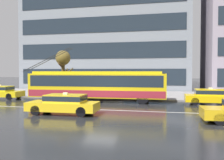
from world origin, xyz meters
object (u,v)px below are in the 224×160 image
(taxi_queued_behind_bus, at_px, (1,92))
(bus_shelter, at_px, (107,78))
(street_tree_bare, at_px, (63,60))
(pedestrian_approaching_curb, at_px, (102,82))
(pedestrian_walking_past, at_px, (122,87))
(trolleybus, at_px, (97,85))
(taxi_oncoming_near, at_px, (64,103))
(taxi_ahead_of_bus, at_px, (212,96))
(pedestrian_at_shelter, at_px, (78,86))
(pedestrian_waiting_by_pole, at_px, (86,80))

(taxi_queued_behind_bus, relative_size, bus_shelter, 1.12)
(bus_shelter, bearing_deg, street_tree_bare, -172.25)
(pedestrian_approaching_curb, xyz_separation_m, pedestrian_walking_past, (1.97, 0.55, -0.53))
(trolleybus, relative_size, taxi_oncoming_near, 2.93)
(bus_shelter, relative_size, pedestrian_approaching_curb, 2.00)
(taxi_oncoming_near, relative_size, pedestrian_approaching_curb, 2.39)
(pedestrian_walking_past, bearing_deg, taxi_ahead_of_bus, -20.81)
(street_tree_bare, bearing_deg, taxi_ahead_of_bus, -12.47)
(pedestrian_at_shelter, bearing_deg, taxi_oncoming_near, -74.10)
(trolleybus, xyz_separation_m, pedestrian_at_shelter, (-3.24, 3.77, -0.40))
(trolleybus, relative_size, pedestrian_walking_past, 8.08)
(pedestrian_approaching_curb, bearing_deg, taxi_ahead_of_bus, -14.13)
(trolleybus, relative_size, pedestrian_approaching_curb, 7.02)
(taxi_queued_behind_bus, bearing_deg, pedestrian_walking_past, 15.10)
(taxi_oncoming_near, relative_size, pedestrian_at_shelter, 2.77)
(taxi_queued_behind_bus, bearing_deg, pedestrian_approaching_curb, 15.01)
(pedestrian_at_shelter, distance_m, pedestrian_walking_past, 4.97)
(trolleybus, relative_size, taxi_queued_behind_bus, 3.13)
(street_tree_bare, bearing_deg, pedestrian_waiting_by_pole, 4.84)
(pedestrian_approaching_curb, distance_m, pedestrian_waiting_by_pole, 2.14)
(bus_shelter, bearing_deg, pedestrian_at_shelter, -177.33)
(street_tree_bare, bearing_deg, taxi_queued_behind_bus, -147.81)
(taxi_oncoming_near, xyz_separation_m, pedestrian_waiting_by_pole, (-2.05, 10.49, 1.06))
(trolleybus, xyz_separation_m, bus_shelter, (-0.09, 3.92, 0.53))
(taxi_ahead_of_bus, bearing_deg, pedestrian_at_shelter, 164.10)
(taxi_ahead_of_bus, relative_size, street_tree_bare, 0.92)
(taxi_queued_behind_bus, bearing_deg, taxi_ahead_of_bus, 0.22)
(pedestrian_at_shelter, relative_size, pedestrian_walking_past, 1.00)
(pedestrian_waiting_by_pole, bearing_deg, bus_shelter, 11.17)
(taxi_oncoming_near, distance_m, pedestrian_approaching_curb, 9.63)
(taxi_oncoming_near, height_order, pedestrian_approaching_curb, pedestrian_approaching_curb)
(taxi_ahead_of_bus, relative_size, taxi_queued_behind_bus, 1.04)
(pedestrian_walking_past, relative_size, street_tree_bare, 0.34)
(taxi_ahead_of_bus, height_order, taxi_oncoming_near, same)
(trolleybus, relative_size, pedestrian_waiting_by_pole, 6.58)
(taxi_ahead_of_bus, distance_m, pedestrian_at_shelter, 13.55)
(pedestrian_at_shelter, bearing_deg, pedestrian_waiting_by_pole, -15.06)
(pedestrian_approaching_curb, distance_m, street_tree_bare, 5.08)
(taxi_oncoming_near, bearing_deg, pedestrian_waiting_by_pole, 101.04)
(bus_shelter, bearing_deg, pedestrian_walking_past, -23.75)
(taxi_ahead_of_bus, height_order, street_tree_bare, street_tree_bare)
(bus_shelter, bearing_deg, taxi_ahead_of_bus, -21.35)
(pedestrian_approaching_curb, bearing_deg, taxi_queued_behind_bus, -164.99)
(pedestrian_waiting_by_pole, bearing_deg, taxi_queued_behind_bus, -155.73)
(taxi_oncoming_near, distance_m, pedestrian_at_shelter, 11.20)
(pedestrian_waiting_by_pole, bearing_deg, taxi_oncoming_near, -78.96)
(trolleybus, height_order, taxi_oncoming_near, trolleybus)
(taxi_queued_behind_bus, distance_m, pedestrian_at_shelter, 7.77)
(taxi_ahead_of_bus, xyz_separation_m, pedestrian_approaching_curb, (-10.07, 2.53, 0.94))
(trolleybus, bearing_deg, pedestrian_at_shelter, 130.70)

